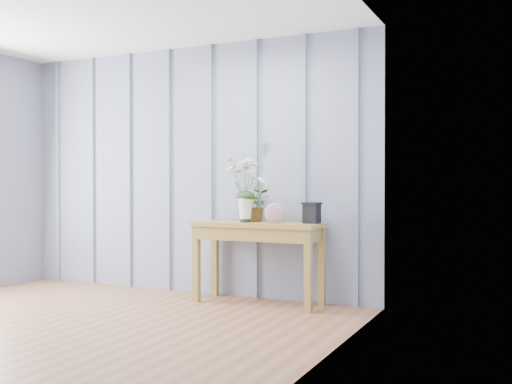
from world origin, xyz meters
The scene contains 7 objects.
ground centered at (0.00, 0.00, 0.00)m, with size 4.50×4.50×0.00m, color brown.
room_shell centered at (0.00, 0.92, 1.99)m, with size 4.00×4.50×2.50m.
sideboard centered at (0.89, 1.99, 0.64)m, with size 1.20×0.45×0.75m.
daisy_vase centered at (0.78, 1.95, 1.15)m, with size 0.45×0.34×0.63m.
spider_plant centered at (0.81, 2.12, 0.90)m, with size 0.27×0.24×0.31m, color #1E3719.
felt_disc_vessel centered at (1.09, 1.91, 0.84)m, with size 0.18×0.05×0.18m, color #8D4A6B.
carved_box centered at (1.39, 2.05, 0.85)m, with size 0.17×0.14×0.19m.
Camera 1 is at (3.21, -3.00, 1.10)m, focal length 42.00 mm.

